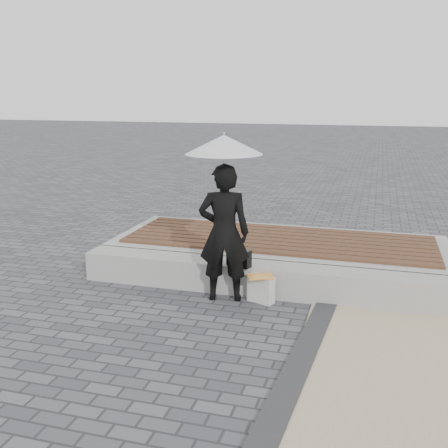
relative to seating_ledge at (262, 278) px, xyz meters
The scene contains 10 objects.
ground 1.61m from the seating_ledge, 90.00° to the right, with size 80.00×80.00×0.00m, color #515156.
edging_band 2.24m from the seating_ledge, 70.35° to the right, with size 0.25×5.20×0.04m, color #2F3032.
seating_ledge is the anchor object (origin of this frame).
timber_platform 1.20m from the seating_ledge, 90.00° to the left, with size 5.00×2.00×0.40m, color #9F9F9A.
timber_decking 1.22m from the seating_ledge, 90.00° to the left, with size 4.60×1.60×0.04m, color brown, non-canonical shape.
woman 0.88m from the seating_ledge, 140.48° to the right, with size 0.64×0.42×1.77m, color black.
parasol 1.87m from the seating_ledge, 140.48° to the right, with size 0.95×0.95×1.21m.
handbag 0.45m from the seating_ledge, 149.04° to the right, with size 0.33×0.12×0.23m, color black.
canvas_tote 0.32m from the seating_ledge, 79.65° to the right, with size 0.34×0.14×0.35m, color beige.
magazine 0.41m from the seating_ledge, 81.03° to the right, with size 0.32×0.24×0.01m, color red.
Camera 1 is at (1.37, -4.92, 2.60)m, focal length 42.43 mm.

